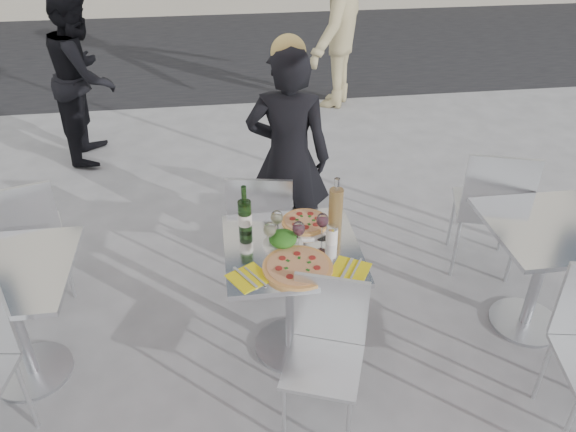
{
  "coord_description": "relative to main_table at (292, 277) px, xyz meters",
  "views": [
    {
      "loc": [
        -0.35,
        -2.41,
        2.52
      ],
      "look_at": [
        0.0,
        0.15,
        0.85
      ],
      "focal_mm": 35.0,
      "sensor_mm": 36.0,
      "label": 1
    }
  ],
  "objects": [
    {
      "name": "carafe",
      "position": [
        0.28,
        0.19,
        0.33
      ],
      "size": [
        0.08,
        0.08,
        0.29
      ],
      "color": "tan",
      "rests_on": "main_table"
    },
    {
      "name": "side_table_left",
      "position": [
        -1.5,
        0.0,
        0.0
      ],
      "size": [
        0.72,
        0.72,
        0.75
      ],
      "color": "#B7BABF",
      "rests_on": "ground"
    },
    {
      "name": "wineglass_red_a",
      "position": [
        0.04,
        -0.0,
        0.32
      ],
      "size": [
        0.07,
        0.07,
        0.16
      ],
      "color": "white",
      "rests_on": "main_table"
    },
    {
      "name": "salad_plate",
      "position": [
        -0.05,
        0.02,
        0.25
      ],
      "size": [
        0.22,
        0.22,
        0.09
      ],
      "color": "white",
      "rests_on": "main_table"
    },
    {
      "name": "wineglass_white_b",
      "position": [
        -0.07,
        0.12,
        0.32
      ],
      "size": [
        0.07,
        0.07,
        0.16
      ],
      "color": "white",
      "rests_on": "main_table"
    },
    {
      "name": "chair_near",
      "position": [
        0.11,
        -0.46,
        -0.06
      ],
      "size": [
        0.48,
        0.49,
        0.82
      ],
      "rotation": [
        0.0,
        0.0,
        -0.36
      ],
      "color": "silver",
      "rests_on": "ground"
    },
    {
      "name": "napkin_right",
      "position": [
        0.26,
        -0.24,
        0.21
      ],
      "size": [
        0.25,
        0.25,
        0.01
      ],
      "rotation": [
        0.0,
        0.0,
        -0.54
      ],
      "color": "yellow",
      "rests_on": "main_table"
    },
    {
      "name": "wineglass_white_a",
      "position": [
        -0.12,
        0.01,
        0.32
      ],
      "size": [
        0.07,
        0.07,
        0.16
      ],
      "color": "white",
      "rests_on": "main_table"
    },
    {
      "name": "chair_far",
      "position": [
        -0.11,
        0.61,
        -0.01
      ],
      "size": [
        0.48,
        0.49,
        0.89
      ],
      "rotation": [
        0.0,
        0.0,
        2.95
      ],
      "color": "silver",
      "rests_on": "ground"
    },
    {
      "name": "wineglass_red_b",
      "position": [
        0.17,
        0.06,
        0.32
      ],
      "size": [
        0.07,
        0.07,
        0.16
      ],
      "color": "white",
      "rests_on": "main_table"
    },
    {
      "name": "woman_diner",
      "position": [
        0.11,
        0.97,
        0.24
      ],
      "size": [
        0.64,
        0.49,
        1.57
      ],
      "primitive_type": "imported",
      "rotation": [
        0.0,
        0.0,
        2.91
      ],
      "color": "black",
      "rests_on": "ground"
    },
    {
      "name": "pedestrian_b",
      "position": [
        1.04,
        3.87,
        0.4
      ],
      "size": [
        1.2,
        1.41,
        1.89
      ],
      "primitive_type": "imported",
      "rotation": [
        0.0,
        0.0,
        4.21
      ],
      "color": "tan",
      "rests_on": "ground"
    },
    {
      "name": "side_table_right",
      "position": [
        1.5,
        0.0,
        0.0
      ],
      "size": [
        0.72,
        0.72,
        0.75
      ],
      "color": "#B7BABF",
      "rests_on": "ground"
    },
    {
      "name": "napkin_left",
      "position": [
        -0.25,
        -0.23,
        0.21
      ],
      "size": [
        0.25,
        0.25,
        0.01
      ],
      "rotation": [
        0.0,
        0.0,
        0.53
      ],
      "color": "yellow",
      "rests_on": "main_table"
    },
    {
      "name": "ground",
      "position": [
        0.0,
        0.0,
        -0.54
      ],
      "size": [
        80.0,
        80.0,
        0.0
      ],
      "primitive_type": "plane",
      "color": "slate"
    },
    {
      "name": "side_chair_rfar",
      "position": [
        1.42,
        0.56,
        0.03
      ],
      "size": [
        0.56,
        0.56,
        0.96
      ],
      "rotation": [
        0.0,
        0.0,
        2.83
      ],
      "color": "silver",
      "rests_on": "ground"
    },
    {
      "name": "pizza_far",
      "position": [
        0.1,
        0.2,
        0.23
      ],
      "size": [
        0.31,
        0.31,
        0.03
      ],
      "color": "white",
      "rests_on": "main_table"
    },
    {
      "name": "side_chair_lfar",
      "position": [
        -1.58,
        0.68,
        -0.0
      ],
      "size": [
        0.52,
        0.52,
        0.9
      ],
      "rotation": [
        0.0,
        0.0,
        3.44
      ],
      "color": "silver",
      "rests_on": "ground"
    },
    {
      "name": "wine_bottle",
      "position": [
        -0.23,
        0.17,
        0.32
      ],
      "size": [
        0.08,
        0.08,
        0.29
      ],
      "color": "#29521F",
      "rests_on": "main_table"
    },
    {
      "name": "pizza_near",
      "position": [
        0.0,
        -0.19,
        0.22
      ],
      "size": [
        0.36,
        0.36,
        0.02
      ],
      "color": "#E7AA5A",
      "rests_on": "main_table"
    },
    {
      "name": "sugar_shaker",
      "position": [
        0.22,
        0.01,
        0.26
      ],
      "size": [
        0.06,
        0.06,
        0.11
      ],
      "color": "white",
      "rests_on": "main_table"
    },
    {
      "name": "pedestrian_a",
      "position": [
        -1.54,
        2.86,
        0.25
      ],
      "size": [
        0.63,
        0.79,
        1.59
      ],
      "primitive_type": "imported",
      "rotation": [
        0.0,
        0.0,
        1.54
      ],
      "color": "black",
      "rests_on": "ground"
    },
    {
      "name": "street_asphalt",
      "position": [
        0.0,
        6.5,
        -0.54
      ],
      "size": [
        24.0,
        5.0,
        0.0
      ],
      "primitive_type": "cube",
      "color": "black",
      "rests_on": "ground"
    },
    {
      "name": "main_table",
      "position": [
        0.0,
        0.0,
        0.0
      ],
      "size": [
        0.72,
        0.72,
        0.75
      ],
      "color": "#B7BABF",
      "rests_on": "ground"
    }
  ]
}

